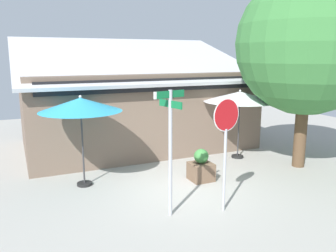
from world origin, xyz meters
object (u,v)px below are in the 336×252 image
(patio_umbrella_ivory_center, at_px, (240,97))
(sidewalk_planter, at_px, (201,167))
(stop_sign, at_px, (226,133))
(patio_umbrella_teal_left, at_px, (81,105))
(street_sign_post, at_px, (170,141))
(shade_tree, at_px, (318,48))

(patio_umbrella_ivory_center, bearing_deg, sidewalk_planter, -148.20)
(stop_sign, relative_size, patio_umbrella_teal_left, 1.05)
(street_sign_post, relative_size, patio_umbrella_teal_left, 1.13)
(street_sign_post, xyz_separation_m, stop_sign, (1.31, -0.31, 0.13))
(patio_umbrella_teal_left, relative_size, patio_umbrella_ivory_center, 1.01)
(patio_umbrella_teal_left, bearing_deg, sidewalk_planter, -17.23)
(stop_sign, relative_size, sidewalk_planter, 2.83)
(patio_umbrella_teal_left, distance_m, shade_tree, 7.74)
(patio_umbrella_teal_left, bearing_deg, shade_tree, -10.57)
(street_sign_post, xyz_separation_m, patio_umbrella_teal_left, (-1.50, 2.81, 0.56))
(stop_sign, distance_m, patio_umbrella_ivory_center, 4.69)
(patio_umbrella_teal_left, bearing_deg, patio_umbrella_ivory_center, 4.71)
(stop_sign, xyz_separation_m, patio_umbrella_teal_left, (-2.80, 3.12, 0.43))
(shade_tree, distance_m, sidewalk_planter, 5.46)
(patio_umbrella_teal_left, distance_m, sidewalk_planter, 4.03)
(patio_umbrella_teal_left, xyz_separation_m, patio_umbrella_ivory_center, (5.80, 0.48, -0.10))
(street_sign_post, bearing_deg, sidewalk_planter, 43.63)
(street_sign_post, bearing_deg, shade_tree, 13.43)
(street_sign_post, distance_m, patio_umbrella_ivory_center, 5.43)
(patio_umbrella_ivory_center, height_order, sidewalk_planter, patio_umbrella_ivory_center)
(stop_sign, bearing_deg, patio_umbrella_teal_left, 131.95)
(patio_umbrella_ivory_center, relative_size, shade_tree, 0.41)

